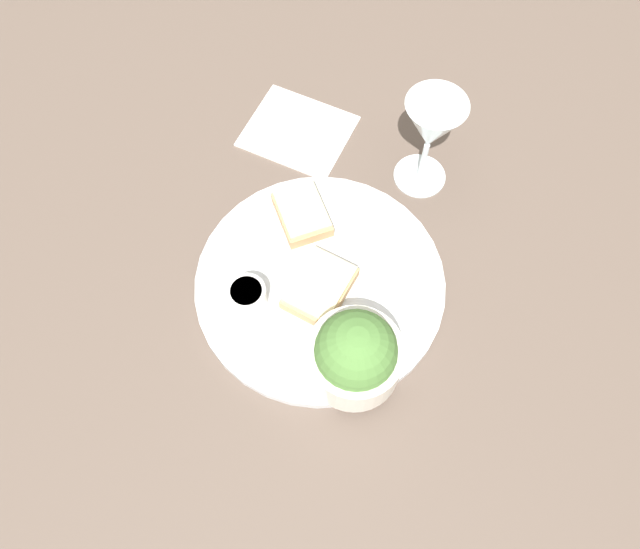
{
  "coord_description": "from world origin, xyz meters",
  "views": [
    {
      "loc": [
        0.33,
        0.01,
        0.73
      ],
      "look_at": [
        0.0,
        0.0,
        0.03
      ],
      "focal_mm": 35.0,
      "sensor_mm": 36.0,
      "label": 1
    }
  ],
  "objects_px": {
    "napkin": "(298,131)",
    "cheese_toast_far": "(302,213)",
    "wine_glass": "(431,129)",
    "salad_bowl": "(355,355)",
    "sauce_ramekin": "(247,296)",
    "cheese_toast_near": "(316,287)"
  },
  "relations": [
    {
      "from": "napkin",
      "to": "cheese_toast_far",
      "type": "bearing_deg",
      "value": 4.4
    },
    {
      "from": "wine_glass",
      "to": "napkin",
      "type": "height_order",
      "value": "wine_glass"
    },
    {
      "from": "salad_bowl",
      "to": "wine_glass",
      "type": "xyz_separation_m",
      "value": [
        -0.28,
        0.09,
        0.05
      ]
    },
    {
      "from": "sauce_ramekin",
      "to": "wine_glass",
      "type": "relative_size",
      "value": 0.32
    },
    {
      "from": "salad_bowl",
      "to": "cheese_toast_far",
      "type": "xyz_separation_m",
      "value": [
        -0.2,
        -0.07,
        -0.03
      ]
    },
    {
      "from": "sauce_ramekin",
      "to": "napkin",
      "type": "xyz_separation_m",
      "value": [
        -0.28,
        0.05,
        -0.03
      ]
    },
    {
      "from": "salad_bowl",
      "to": "napkin",
      "type": "xyz_separation_m",
      "value": [
        -0.36,
        -0.08,
        -0.06
      ]
    },
    {
      "from": "sauce_ramekin",
      "to": "cheese_toast_near",
      "type": "height_order",
      "value": "sauce_ramekin"
    },
    {
      "from": "salad_bowl",
      "to": "napkin",
      "type": "relative_size",
      "value": 0.6
    },
    {
      "from": "cheese_toast_far",
      "to": "wine_glass",
      "type": "height_order",
      "value": "wine_glass"
    },
    {
      "from": "cheese_toast_near",
      "to": "cheese_toast_far",
      "type": "xyz_separation_m",
      "value": [
        -0.11,
        -0.02,
        0.0
      ]
    },
    {
      "from": "sauce_ramekin",
      "to": "cheese_toast_near",
      "type": "relative_size",
      "value": 0.43
    },
    {
      "from": "cheese_toast_far",
      "to": "wine_glass",
      "type": "distance_m",
      "value": 0.2
    },
    {
      "from": "sauce_ramekin",
      "to": "wine_glass",
      "type": "bearing_deg",
      "value": 132.0
    },
    {
      "from": "salad_bowl",
      "to": "cheese_toast_near",
      "type": "bearing_deg",
      "value": -154.54
    },
    {
      "from": "cheese_toast_far",
      "to": "wine_glass",
      "type": "xyz_separation_m",
      "value": [
        -0.08,
        0.16,
        0.08
      ]
    },
    {
      "from": "cheese_toast_near",
      "to": "salad_bowl",
      "type": "bearing_deg",
      "value": 25.46
    },
    {
      "from": "salad_bowl",
      "to": "cheese_toast_far",
      "type": "bearing_deg",
      "value": -161.57
    },
    {
      "from": "salad_bowl",
      "to": "sauce_ramekin",
      "type": "xyz_separation_m",
      "value": [
        -0.08,
        -0.13,
        -0.03
      ]
    },
    {
      "from": "sauce_ramekin",
      "to": "cheese_toast_far",
      "type": "xyz_separation_m",
      "value": [
        -0.12,
        0.06,
        -0.01
      ]
    },
    {
      "from": "salad_bowl",
      "to": "cheese_toast_near",
      "type": "relative_size",
      "value": 1.01
    },
    {
      "from": "cheese_toast_near",
      "to": "cheese_toast_far",
      "type": "bearing_deg",
      "value": -168.55
    }
  ]
}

